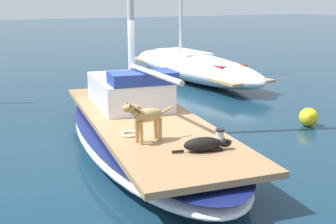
% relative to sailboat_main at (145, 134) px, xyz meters
% --- Properties ---
extents(ground_plane, '(120.00, 120.00, 0.00)m').
position_rel_sailboat_main_xyz_m(ground_plane, '(0.00, 0.00, -0.34)').
color(ground_plane, '#143347').
extents(sailboat_main, '(3.36, 7.48, 0.66)m').
position_rel_sailboat_main_xyz_m(sailboat_main, '(0.00, 0.00, 0.00)').
color(sailboat_main, white).
rests_on(sailboat_main, ground).
extents(cabin_house, '(1.65, 2.37, 0.84)m').
position_rel_sailboat_main_xyz_m(cabin_house, '(0.14, 1.11, 0.67)').
color(cabin_house, silver).
rests_on(cabin_house, sailboat_main).
extents(dog_black, '(0.95, 0.39, 0.22)m').
position_rel_sailboat_main_xyz_m(dog_black, '(0.03, -2.18, 0.43)').
color(dog_black, black).
rests_on(dog_black, sailboat_main).
extents(dog_tan, '(0.94, 0.30, 0.70)m').
position_rel_sailboat_main_xyz_m(dog_tan, '(-0.59, -1.37, 0.75)').
color(dog_tan, tan).
rests_on(dog_tan, sailboat_main).
extents(deck_winch, '(0.16, 0.16, 0.21)m').
position_rel_sailboat_main_xyz_m(deck_winch, '(0.49, -1.89, 0.42)').
color(deck_winch, '#B7B7BC').
rests_on(deck_winch, sailboat_main).
extents(coiled_rope, '(0.32, 0.32, 0.04)m').
position_rel_sailboat_main_xyz_m(coiled_rope, '(-0.68, -0.92, 0.35)').
color(coiled_rope, beige).
rests_on(coiled_rope, sailboat_main).
extents(moored_boat_starboard_side, '(2.33, 8.06, 6.47)m').
position_rel_sailboat_main_xyz_m(moored_boat_starboard_side, '(4.73, 6.40, 0.20)').
color(moored_boat_starboard_side, white).
rests_on(moored_boat_starboard_side, ground).
extents(mooring_buoy, '(0.44, 0.44, 0.44)m').
position_rel_sailboat_main_xyz_m(mooring_buoy, '(4.13, -0.19, -0.12)').
color(mooring_buoy, yellow).
rests_on(mooring_buoy, ground).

